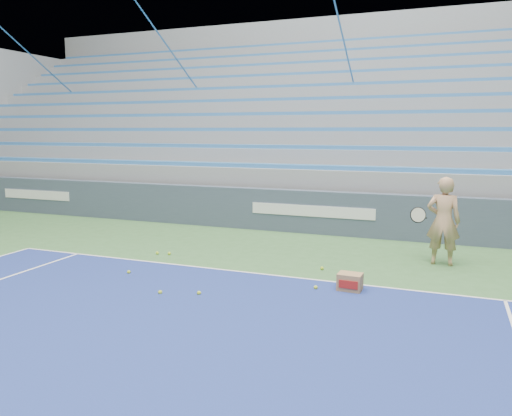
{
  "coord_description": "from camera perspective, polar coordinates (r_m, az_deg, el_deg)",
  "views": [
    {
      "loc": [
        3.18,
        3.58,
        2.62
      ],
      "look_at": [
        -0.22,
        12.38,
        1.15
      ],
      "focal_mm": 35.0,
      "sensor_mm": 36.0,
      "label": 1
    }
  ],
  "objects": [
    {
      "name": "tennis_player",
      "position": [
        10.39,
        20.61,
        -1.4
      ],
      "size": [
        0.93,
        0.84,
        1.74
      ],
      "color": "tan",
      "rests_on": "ground"
    },
    {
      "name": "tennis_ball_0",
      "position": [
        9.61,
        7.55,
        -6.84
      ],
      "size": [
        0.07,
        0.07,
        0.07
      ],
      "primitive_type": "sphere",
      "color": "#BAD22A",
      "rests_on": "ground"
    },
    {
      "name": "tennis_ball_4",
      "position": [
        8.31,
        -10.9,
        -9.43
      ],
      "size": [
        0.07,
        0.07,
        0.07
      ],
      "primitive_type": "sphere",
      "color": "#BAD22A",
      "rests_on": "ground"
    },
    {
      "name": "tennis_ball_2",
      "position": [
        10.79,
        -9.88,
        -5.14
      ],
      "size": [
        0.07,
        0.07,
        0.07
      ],
      "primitive_type": "sphere",
      "color": "#BAD22A",
      "rests_on": "ground"
    },
    {
      "name": "tennis_ball_6",
      "position": [
        10.89,
        -11.21,
        -5.06
      ],
      "size": [
        0.07,
        0.07,
        0.07
      ],
      "primitive_type": "sphere",
      "color": "#BAD22A",
      "rests_on": "ground"
    },
    {
      "name": "ball_box",
      "position": [
        8.45,
        10.68,
        -8.32
      ],
      "size": [
        0.4,
        0.32,
        0.29
      ],
      "color": "#9A744A",
      "rests_on": "ground"
    },
    {
      "name": "tennis_ball_1",
      "position": [
        9.57,
        -14.33,
        -7.11
      ],
      "size": [
        0.07,
        0.07,
        0.07
      ],
      "primitive_type": "sphere",
      "color": "#BAD22A",
      "rests_on": "ground"
    },
    {
      "name": "bleachers",
      "position": [
        18.3,
        11.2,
        7.86
      ],
      "size": [
        31.0,
        9.15,
        7.3
      ],
      "color": "gray",
      "rests_on": "ground"
    },
    {
      "name": "tennis_ball_5",
      "position": [
        8.18,
        -6.54,
        -9.62
      ],
      "size": [
        0.07,
        0.07,
        0.07
      ],
      "primitive_type": "sphere",
      "color": "#BAD22A",
      "rests_on": "ground"
    },
    {
      "name": "tennis_ball_3",
      "position": [
        8.46,
        6.84,
        -9.01
      ],
      "size": [
        0.07,
        0.07,
        0.07
      ],
      "primitive_type": "sphere",
      "color": "#BAD22A",
      "rests_on": "ground"
    },
    {
      "name": "sponsor_barrier",
      "position": [
        12.87,
        6.55,
        -0.46
      ],
      "size": [
        30.0,
        0.32,
        1.1
      ],
      "color": "#3B4759",
      "rests_on": "ground"
    }
  ]
}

